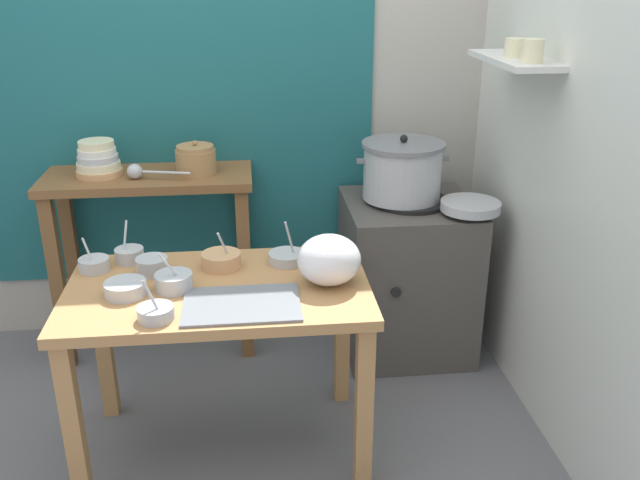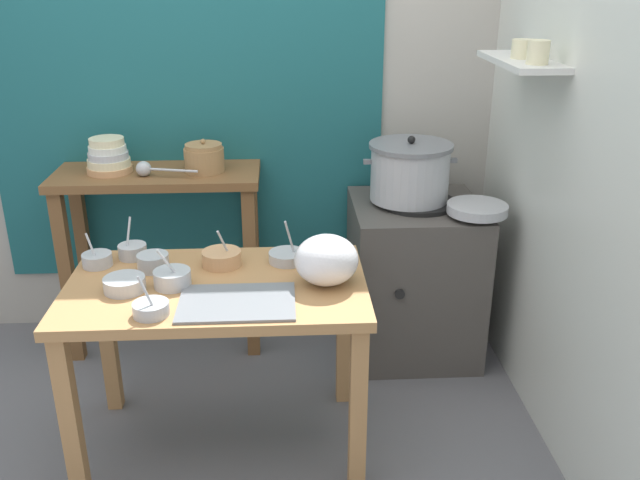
{
  "view_description": "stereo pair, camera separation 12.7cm",
  "coord_description": "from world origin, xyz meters",
  "px_view_note": "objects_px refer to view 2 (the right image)",
  "views": [
    {
      "loc": [
        0.18,
        -2.27,
        1.81
      ],
      "look_at": [
        0.45,
        0.14,
        0.82
      ],
      "focal_mm": 38.32,
      "sensor_mm": 36.0,
      "label": 1
    },
    {
      "loc": [
        0.31,
        -2.28,
        1.81
      ],
      "look_at": [
        0.45,
        0.14,
        0.82
      ],
      "focal_mm": 38.32,
      "sensor_mm": 36.0,
      "label": 2
    }
  ],
  "objects_px": {
    "prep_bowl_0": "(124,283)",
    "prep_bowl_1": "(222,257)",
    "wide_pan": "(477,209)",
    "prep_bowl_2": "(153,261)",
    "back_shelf_table": "(160,216)",
    "clay_pot": "(204,158)",
    "ladle": "(146,169)",
    "serving_tray": "(237,302)",
    "stove_block": "(413,277)",
    "prep_bowl_5": "(132,250)",
    "steamer_pot": "(410,172)",
    "prep_bowl_3": "(151,308)",
    "prep_bowl_4": "(287,256)",
    "prep_bowl_7": "(172,278)",
    "prep_table": "(218,310)",
    "plastic_bag": "(326,260)",
    "bowl_stack_enamel": "(108,157)",
    "prep_bowl_6": "(97,259)"
  },
  "relations": [
    {
      "from": "prep_bowl_2",
      "to": "prep_bowl_7",
      "type": "distance_m",
      "value": 0.18
    },
    {
      "from": "stove_block",
      "to": "plastic_bag",
      "type": "relative_size",
      "value": 3.35
    },
    {
      "from": "serving_tray",
      "to": "prep_bowl_5",
      "type": "relative_size",
      "value": 2.49
    },
    {
      "from": "prep_bowl_2",
      "to": "prep_bowl_3",
      "type": "height_order",
      "value": "prep_bowl_3"
    },
    {
      "from": "prep_bowl_4",
      "to": "prep_bowl_7",
      "type": "relative_size",
      "value": 1.18
    },
    {
      "from": "ladle",
      "to": "prep_bowl_4",
      "type": "distance_m",
      "value": 0.89
    },
    {
      "from": "prep_bowl_0",
      "to": "prep_bowl_6",
      "type": "xyz_separation_m",
      "value": [
        -0.15,
        0.22,
        0.0
      ]
    },
    {
      "from": "steamer_pot",
      "to": "clay_pot",
      "type": "xyz_separation_m",
      "value": [
        -0.95,
        0.11,
        0.05
      ]
    },
    {
      "from": "ladle",
      "to": "serving_tray",
      "type": "distance_m",
      "value": 1.07
    },
    {
      "from": "stove_block",
      "to": "prep_bowl_3",
      "type": "distance_m",
      "value": 1.48
    },
    {
      "from": "prep_bowl_2",
      "to": "prep_bowl_7",
      "type": "bearing_deg",
      "value": -57.87
    },
    {
      "from": "bowl_stack_enamel",
      "to": "ladle",
      "type": "xyz_separation_m",
      "value": [
        0.18,
        -0.08,
        -0.04
      ]
    },
    {
      "from": "serving_tray",
      "to": "prep_bowl_2",
      "type": "height_order",
      "value": "prep_bowl_2"
    },
    {
      "from": "ladle",
      "to": "prep_bowl_1",
      "type": "height_order",
      "value": "ladle"
    },
    {
      "from": "steamer_pot",
      "to": "prep_bowl_3",
      "type": "bearing_deg",
      "value": -136.92
    },
    {
      "from": "prep_bowl_4",
      "to": "bowl_stack_enamel",
      "type": "bearing_deg",
      "value": 140.54
    },
    {
      "from": "serving_tray",
      "to": "prep_bowl_7",
      "type": "distance_m",
      "value": 0.29
    },
    {
      "from": "prep_bowl_0",
      "to": "prep_bowl_6",
      "type": "relative_size",
      "value": 1.11
    },
    {
      "from": "ladle",
      "to": "prep_bowl_3",
      "type": "xyz_separation_m",
      "value": [
        0.18,
        -1.01,
        -0.19
      ]
    },
    {
      "from": "back_shelf_table",
      "to": "wide_pan",
      "type": "xyz_separation_m",
      "value": [
        1.45,
        -0.32,
        0.12
      ]
    },
    {
      "from": "bowl_stack_enamel",
      "to": "prep_bowl_2",
      "type": "height_order",
      "value": "bowl_stack_enamel"
    },
    {
      "from": "prep_bowl_4",
      "to": "prep_bowl_5",
      "type": "xyz_separation_m",
      "value": [
        -0.61,
        0.07,
        0.01
      ]
    },
    {
      "from": "plastic_bag",
      "to": "prep_bowl_5",
      "type": "height_order",
      "value": "plastic_bag"
    },
    {
      "from": "prep_bowl_0",
      "to": "prep_bowl_7",
      "type": "distance_m",
      "value": 0.17
    },
    {
      "from": "prep_bowl_6",
      "to": "prep_bowl_7",
      "type": "xyz_separation_m",
      "value": [
        0.32,
        -0.2,
        0.01
      ]
    },
    {
      "from": "wide_pan",
      "to": "prep_bowl_2",
      "type": "bearing_deg",
      "value": -163.87
    },
    {
      "from": "prep_table",
      "to": "plastic_bag",
      "type": "height_order",
      "value": "plastic_bag"
    },
    {
      "from": "prep_bowl_3",
      "to": "steamer_pot",
      "type": "bearing_deg",
      "value": 43.08
    },
    {
      "from": "prep_bowl_6",
      "to": "ladle",
      "type": "bearing_deg",
      "value": 80.46
    },
    {
      "from": "prep_bowl_2",
      "to": "ladle",
      "type": "bearing_deg",
      "value": 100.82
    },
    {
      "from": "serving_tray",
      "to": "prep_bowl_0",
      "type": "height_order",
      "value": "prep_bowl_0"
    },
    {
      "from": "wide_pan",
      "to": "prep_bowl_3",
      "type": "xyz_separation_m",
      "value": [
        -1.3,
        -0.76,
        -0.06
      ]
    },
    {
      "from": "serving_tray",
      "to": "wide_pan",
      "type": "height_order",
      "value": "wide_pan"
    },
    {
      "from": "back_shelf_table",
      "to": "clay_pot",
      "type": "bearing_deg",
      "value": 0.0
    },
    {
      "from": "prep_bowl_3",
      "to": "prep_bowl_2",
      "type": "bearing_deg",
      "value": 98.33
    },
    {
      "from": "back_shelf_table",
      "to": "prep_bowl_0",
      "type": "height_order",
      "value": "back_shelf_table"
    },
    {
      "from": "wide_pan",
      "to": "prep_bowl_6",
      "type": "bearing_deg",
      "value": -167.68
    },
    {
      "from": "plastic_bag",
      "to": "prep_bowl_3",
      "type": "relative_size",
      "value": 1.56
    },
    {
      "from": "prep_bowl_2",
      "to": "prep_bowl_7",
      "type": "height_order",
      "value": "prep_bowl_7"
    },
    {
      "from": "prep_bowl_5",
      "to": "prep_bowl_0",
      "type": "bearing_deg",
      "value": -84.36
    },
    {
      "from": "prep_table",
      "to": "prep_bowl_4",
      "type": "relative_size",
      "value": 6.0
    },
    {
      "from": "back_shelf_table",
      "to": "ladle",
      "type": "height_order",
      "value": "ladle"
    },
    {
      "from": "serving_tray",
      "to": "stove_block",
      "type": "bearing_deg",
      "value": 48.03
    },
    {
      "from": "prep_bowl_5",
      "to": "prep_bowl_2",
      "type": "bearing_deg",
      "value": -49.68
    },
    {
      "from": "bowl_stack_enamel",
      "to": "prep_bowl_3",
      "type": "relative_size",
      "value": 1.4
    },
    {
      "from": "back_shelf_table",
      "to": "steamer_pot",
      "type": "bearing_deg",
      "value": -5.34
    },
    {
      "from": "prep_bowl_0",
      "to": "prep_bowl_1",
      "type": "relative_size",
      "value": 0.93
    },
    {
      "from": "wide_pan",
      "to": "prep_bowl_7",
      "type": "height_order",
      "value": "prep_bowl_7"
    },
    {
      "from": "clay_pot",
      "to": "bowl_stack_enamel",
      "type": "bearing_deg",
      "value": 178.83
    },
    {
      "from": "stove_block",
      "to": "prep_bowl_0",
      "type": "relative_size",
      "value": 5.26
    }
  ]
}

